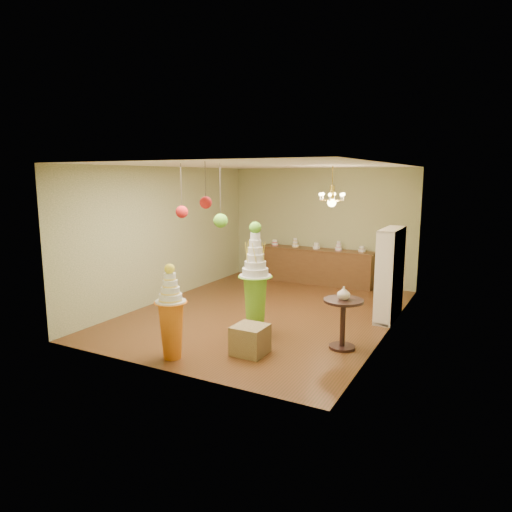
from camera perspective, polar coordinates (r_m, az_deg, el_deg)
The scene contains 17 objects.
floor at distance 9.54m, azimuth 1.16°, elevation -7.06°, with size 6.50×6.50×0.00m, color #543016.
ceiling at distance 9.12m, azimuth 1.22°, elevation 11.27°, with size 6.50×6.50×0.00m, color white.
wall_back at distance 12.18m, azimuth 8.07°, elevation 3.77°, with size 5.00×0.04×3.00m, color #9BA06F.
wall_front at distance 6.51m, azimuth -11.75°, elevation -1.68°, with size 5.00×0.04×3.00m, color #9BA06F.
wall_left at distance 10.56m, azimuth -11.04°, elevation 2.75°, with size 0.04×6.50×3.00m, color #9BA06F.
wall_right at distance 8.41m, azimuth 16.61°, elevation 0.71°, with size 0.04×6.50×3.00m, color #9BA06F.
pedestal_green at distance 7.96m, azimuth -0.09°, elevation -4.46°, with size 0.69×0.69×2.03m.
pedestal_orange at distance 7.19m, azimuth -10.54°, elevation -8.02°, with size 0.52×0.52×1.49m.
burlap_riser at distance 7.35m, azimuth -0.74°, elevation -10.41°, with size 0.51×0.51×0.46m, color olive.
sideboard at distance 12.07m, azimuth 7.50°, elevation -1.18°, with size 3.04×0.54×1.16m.
shelving_unit at distance 9.32m, azimuth 16.42°, elevation -2.15°, with size 0.33×1.20×1.80m.
round_table at distance 7.60m, azimuth 10.82°, elevation -7.48°, with size 0.67×0.67×0.83m.
vase at distance 7.49m, azimuth 10.91°, elevation -4.55°, with size 0.21×0.21×0.22m, color #F1E2D0.
pom_red_left at distance 7.77m, azimuth -9.25°, elevation 5.48°, with size 0.21×0.21×0.91m.
pom_green_mid at distance 7.79m, azimuth -4.45°, elevation 4.44°, with size 0.24×0.24×1.08m.
pom_red_right at distance 6.60m, azimuth -6.31°, elevation 6.68°, with size 0.18×0.18×0.67m.
chandelier at distance 9.64m, azimuth 9.46°, elevation 6.91°, with size 0.75×0.75×0.85m.
Camera 1 is at (4.08, -8.15, 2.79)m, focal length 32.00 mm.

